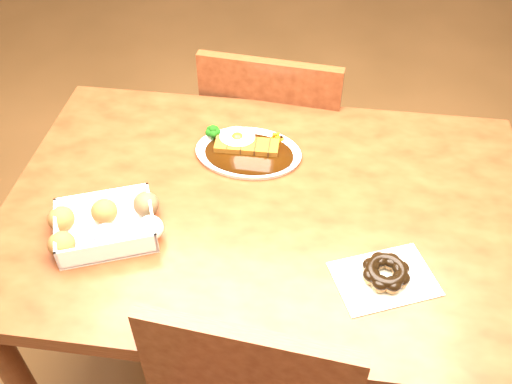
# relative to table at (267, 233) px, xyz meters

# --- Properties ---
(ground) EXTENTS (6.00, 6.00, 0.00)m
(ground) POSITION_rel_table_xyz_m (0.00, 0.00, -0.65)
(ground) COLOR brown
(ground) RESTS_ON ground
(table) EXTENTS (1.20, 0.80, 0.75)m
(table) POSITION_rel_table_xyz_m (0.00, 0.00, 0.00)
(table) COLOR #4E210F
(table) RESTS_ON ground
(chair_far) EXTENTS (0.46, 0.46, 0.87)m
(chair_far) POSITION_rel_table_xyz_m (-0.04, 0.54, -0.17)
(chair_far) COLOR #4E210F
(chair_far) RESTS_ON ground
(katsu_curry_plate) EXTENTS (0.27, 0.20, 0.05)m
(katsu_curry_plate) POSITION_rel_table_xyz_m (-0.07, 0.17, 0.11)
(katsu_curry_plate) COLOR white
(katsu_curry_plate) RESTS_ON table
(donut_box) EXTENTS (0.25, 0.22, 0.06)m
(donut_box) POSITION_rel_table_xyz_m (-0.33, -0.13, 0.13)
(donut_box) COLOR white
(donut_box) RESTS_ON table
(pon_de_ring) EXTENTS (0.24, 0.20, 0.04)m
(pon_de_ring) POSITION_rel_table_xyz_m (0.26, -0.18, 0.12)
(pon_de_ring) COLOR silver
(pon_de_ring) RESTS_ON table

